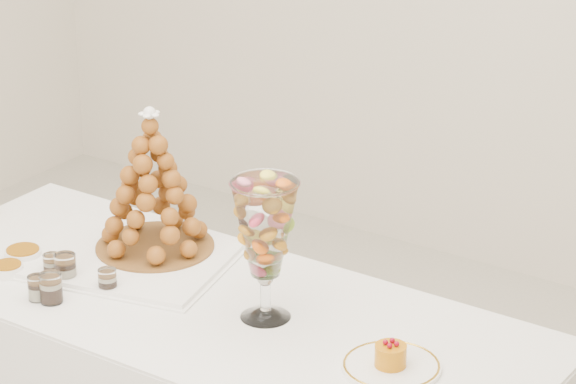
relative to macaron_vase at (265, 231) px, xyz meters
The scene contains 12 objects.
lace_tray 0.54m from the macaron_vase, behind, with size 0.53×0.40×0.02m, color white.
macaron_vase is the anchor object (origin of this frame).
cake_plate 0.45m from the macaron_vase, ahead, with size 0.23×0.23×0.01m, color white.
verrine_a 0.64m from the macaron_vase, 167.57° to the right, with size 0.05×0.05×0.06m, color white.
verrine_b 0.59m from the macaron_vase, 166.13° to the right, with size 0.06×0.06×0.08m, color white.
verrine_c 0.47m from the macaron_vase, 163.67° to the right, with size 0.05×0.05×0.06m, color white.
verrine_d 0.62m from the macaron_vase, 154.90° to the right, with size 0.05×0.05×0.06m, color white.
verrine_e 0.58m from the macaron_vase, 154.08° to the right, with size 0.06×0.06×0.08m, color white.
ramekin_back 0.76m from the macaron_vase, behind, with size 0.10×0.10×0.03m, color white.
ramekin_front 0.75m from the macaron_vase, 164.85° to the right, with size 0.08×0.08×0.03m, color white.
croquembouche 0.47m from the macaron_vase, 164.21° to the left, with size 0.32×0.32×0.40m.
mousse_cake 0.43m from the macaron_vase, ahead, with size 0.07×0.07×0.06m.
Camera 1 is at (1.80, -2.28, 2.26)m, focal length 85.00 mm.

